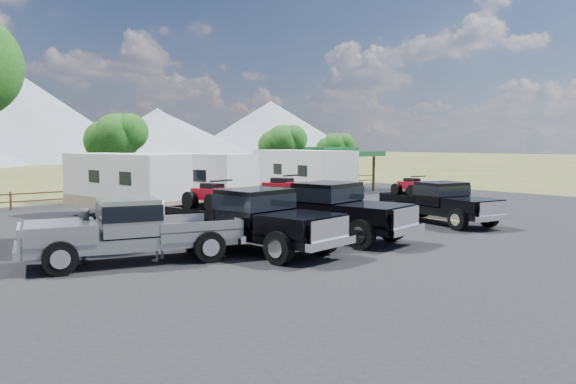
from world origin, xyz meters
TOP-DOWN VIEW (x-y plane):
  - ground at (0.00, 0.00)m, footprint 320.00×320.00m
  - asphalt_lot at (0.00, 3.00)m, footprint 44.00×34.00m
  - stall_lines at (0.00, 4.00)m, footprint 12.12×5.50m
  - tree_ne_a at (8.97, 17.01)m, footprint 3.11×2.92m
  - tree_ne_b at (14.98, 18.01)m, footprint 2.77×2.59m
  - tree_north at (-2.03, 19.02)m, footprint 3.46×3.24m
  - rail_fence at (2.00, 18.50)m, footprint 36.12×0.12m
  - pavilion at (13.00, 17.00)m, footprint 6.20×6.20m
  - rig_left at (-4.79, 1.72)m, footprint 3.13×6.93m
  - rig_center at (-1.41, 1.90)m, footprint 3.50×7.14m
  - rig_right at (5.21, 1.59)m, footprint 2.84×6.21m
  - trailer_left at (-4.87, 11.33)m, footprint 3.45×8.64m
  - trailer_center at (-1.50, 11.17)m, footprint 3.77×8.54m
  - trailer_right at (4.93, 10.30)m, footprint 3.20×8.89m
  - pickup_silver at (-8.47, 2.31)m, footprint 6.60×3.60m
  - person_a at (-7.84, 2.09)m, footprint 0.79×0.75m
  - person_b at (-9.64, 2.99)m, footprint 1.00×0.96m

SIDE VIEW (x-z plane):
  - ground at x=0.00m, z-range 0.00..0.00m
  - asphalt_lot at x=0.00m, z-range 0.00..0.04m
  - stall_lines at x=0.00m, z-range 0.04..0.05m
  - rail_fence at x=2.00m, z-range 0.11..1.11m
  - person_b at x=-9.64m, z-range 0.04..1.67m
  - person_a at x=-7.84m, z-range 0.04..1.86m
  - rig_right at x=5.21m, z-range 0.00..2.00m
  - pickup_silver at x=-8.47m, z-range 0.08..1.96m
  - rig_left at x=-4.79m, z-range 0.00..2.23m
  - rig_center at x=-1.41m, z-range 0.00..2.28m
  - trailer_center at x=-1.50m, z-range 0.11..3.08m
  - trailer_left at x=-4.87m, z-range 0.11..3.10m
  - trailer_right at x=4.93m, z-range 0.11..3.19m
  - pavilion at x=13.00m, z-range 1.18..4.40m
  - tree_ne_b at x=14.98m, z-range 0.99..5.26m
  - tree_ne_a at x=8.97m, z-range 1.10..5.86m
  - tree_north at x=-2.03m, z-range 1.21..6.46m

